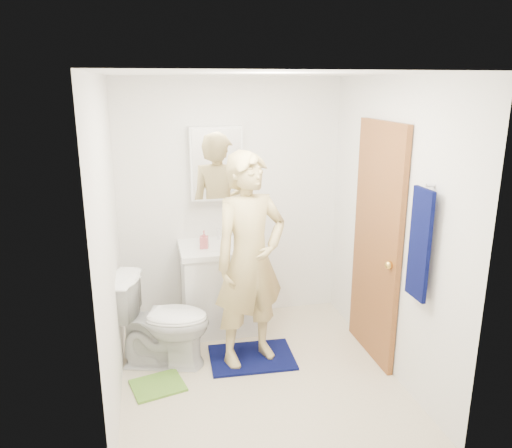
% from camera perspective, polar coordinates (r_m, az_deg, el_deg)
% --- Properties ---
extents(floor, '(2.20, 2.40, 0.02)m').
position_cam_1_polar(floor, '(4.34, 0.22, -16.97)').
color(floor, beige).
rests_on(floor, ground).
extents(ceiling, '(2.20, 2.40, 0.02)m').
position_cam_1_polar(ceiling, '(3.64, 0.27, 16.95)').
color(ceiling, white).
rests_on(ceiling, ground).
extents(wall_back, '(2.20, 0.02, 2.40)m').
position_cam_1_polar(wall_back, '(4.96, -2.89, 2.55)').
color(wall_back, white).
rests_on(wall_back, ground).
extents(wall_front, '(2.20, 0.02, 2.40)m').
position_cam_1_polar(wall_front, '(2.73, 6.01, -8.93)').
color(wall_front, white).
rests_on(wall_front, ground).
extents(wall_left, '(0.02, 2.40, 2.40)m').
position_cam_1_polar(wall_left, '(3.74, -16.58, -2.57)').
color(wall_left, white).
rests_on(wall_left, ground).
extents(wall_right, '(0.02, 2.40, 2.40)m').
position_cam_1_polar(wall_right, '(4.20, 15.18, -0.47)').
color(wall_right, white).
rests_on(wall_right, ground).
extents(vanity_cabinet, '(0.75, 0.55, 0.80)m').
position_cam_1_polar(vanity_cabinet, '(4.91, -3.90, -7.44)').
color(vanity_cabinet, white).
rests_on(vanity_cabinet, floor).
extents(countertop, '(0.79, 0.59, 0.05)m').
position_cam_1_polar(countertop, '(4.76, -3.99, -2.73)').
color(countertop, white).
rests_on(countertop, vanity_cabinet).
extents(sink_basin, '(0.40, 0.40, 0.03)m').
position_cam_1_polar(sink_basin, '(4.76, -4.00, -2.56)').
color(sink_basin, white).
rests_on(sink_basin, countertop).
extents(faucet, '(0.03, 0.03, 0.12)m').
position_cam_1_polar(faucet, '(4.91, -4.34, -1.14)').
color(faucet, silver).
rests_on(faucet, countertop).
extents(medicine_cabinet, '(0.50, 0.12, 0.70)m').
position_cam_1_polar(medicine_cabinet, '(4.80, -4.59, 6.93)').
color(medicine_cabinet, white).
rests_on(medicine_cabinet, wall_back).
extents(mirror_panel, '(0.46, 0.01, 0.66)m').
position_cam_1_polar(mirror_panel, '(4.73, -4.48, 6.81)').
color(mirror_panel, white).
rests_on(mirror_panel, wall_back).
extents(door, '(0.05, 0.80, 2.05)m').
position_cam_1_polar(door, '(4.36, 13.58, -2.18)').
color(door, '#98592A').
rests_on(door, ground).
extents(door_knob, '(0.07, 0.07, 0.07)m').
position_cam_1_polar(door_knob, '(4.09, 14.96, -4.56)').
color(door_knob, gold).
rests_on(door_knob, door).
extents(towel, '(0.03, 0.24, 0.80)m').
position_cam_1_polar(towel, '(3.67, 18.21, -2.24)').
color(towel, '#060B3F').
rests_on(towel, wall_right).
extents(towel_hook, '(0.06, 0.02, 0.02)m').
position_cam_1_polar(towel_hook, '(3.59, 19.33, 4.20)').
color(towel_hook, silver).
rests_on(towel_hook, wall_right).
extents(toilet, '(0.89, 0.66, 0.81)m').
position_cam_1_polar(toilet, '(4.36, -10.65, -10.76)').
color(toilet, white).
rests_on(toilet, floor).
extents(bath_mat, '(0.75, 0.55, 0.02)m').
position_cam_1_polar(bath_mat, '(4.54, -0.49, -14.99)').
color(bath_mat, '#060B3F').
rests_on(bath_mat, floor).
extents(green_rug, '(0.47, 0.42, 0.02)m').
position_cam_1_polar(green_rug, '(4.26, -11.15, -17.66)').
color(green_rug, '#619832').
rests_on(green_rug, floor).
extents(soap_dispenser, '(0.09, 0.09, 0.17)m').
position_cam_1_polar(soap_dispenser, '(4.66, -5.95, -1.78)').
color(soap_dispenser, '#C55C61').
rests_on(soap_dispenser, countertop).
extents(toothbrush_cup, '(0.17, 0.17, 0.10)m').
position_cam_1_polar(toothbrush_cup, '(4.87, -0.68, -1.33)').
color(toothbrush_cup, '#873F8C').
rests_on(toothbrush_cup, countertop).
extents(man, '(0.76, 0.62, 1.81)m').
position_cam_1_polar(man, '(4.13, -0.69, -4.18)').
color(man, tan).
rests_on(man, bath_mat).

